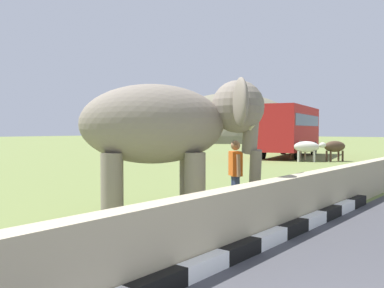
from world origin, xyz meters
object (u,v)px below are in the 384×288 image
Objects in this scene: cow_mid at (299,146)px; cow_far at (334,147)px; person_handler at (235,171)px; elephant at (170,127)px; bus_red at (290,127)px; cow_near at (307,147)px.

cow_mid is 1.00× the size of cow_far.
person_handler reaches higher than cow_mid.
cow_mid is 2.21m from cow_far.
elephant is 2.33× the size of person_handler.
elephant is 21.93m from bus_red.
cow_mid is (1.19, 1.06, 0.00)m from cow_near.
elephant is at bearing 158.78° from person_handler.
cow_near is 1.01× the size of cow_mid.
cow_near is (15.46, 4.86, -0.06)m from person_handler.
bus_red is 5.03× the size of cow_mid.
person_handler is at bearing -158.04° from bus_red.
cow_near is 1.60m from cow_mid.
cow_mid is at bearing -144.16° from bus_red.
cow_mid and cow_far have the same top height.
cow_far is at bearing -41.91° from cow_near.
bus_red is 3.29m from cow_mid.
bus_red is at bearing 21.96° from person_handler.
person_handler is at bearing -21.22° from elephant.
elephant is at bearing -163.87° from cow_mid.
person_handler reaches higher than cow_near.
cow_far is (-2.39, -4.00, -1.21)m from bus_red.
cow_far is at bearing 12.50° from person_handler.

